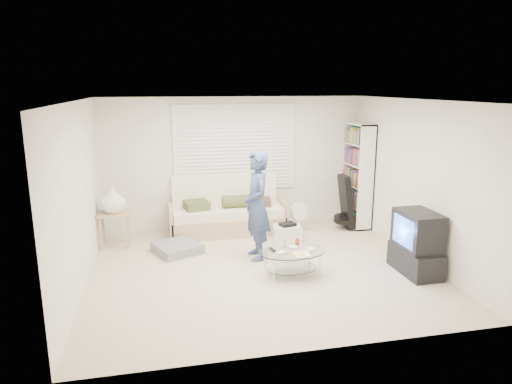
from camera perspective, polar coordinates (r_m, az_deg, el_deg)
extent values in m
plane|color=#C1B096|center=(7.00, 0.56, -9.54)|extent=(5.00, 5.00, 0.00)
cube|color=white|center=(8.78, -2.66, 3.66)|extent=(5.00, 0.02, 2.50)
cube|color=white|center=(4.53, 6.89, -5.65)|extent=(5.00, 0.02, 2.50)
cube|color=white|center=(6.55, -21.28, -0.55)|extent=(0.02, 4.50, 2.50)
cube|color=white|center=(7.56, 19.41, 1.35)|extent=(0.02, 4.50, 2.50)
cube|color=white|center=(6.46, 0.61, 11.38)|extent=(5.00, 4.50, 0.02)
cube|color=white|center=(8.71, -2.64, 5.58)|extent=(2.32, 0.06, 1.62)
cube|color=black|center=(8.69, -2.63, 5.56)|extent=(2.20, 0.01, 1.50)
cube|color=silver|center=(8.67, -2.60, 5.54)|extent=(2.16, 0.04, 1.50)
cube|color=silver|center=(8.69, -2.62, 5.56)|extent=(2.32, 0.08, 1.62)
cube|color=tan|center=(8.60, -3.56, -3.99)|extent=(2.09, 0.84, 0.33)
cube|color=#F5EDCD|center=(8.51, -3.56, -2.41)|extent=(2.01, 0.77, 0.17)
cube|color=#F5EDCD|center=(8.77, -3.94, 0.17)|extent=(2.01, 0.23, 0.64)
cube|color=tan|center=(8.48, -10.59, -3.56)|extent=(0.06, 0.84, 0.59)
cube|color=tan|center=(8.77, 3.20, -2.78)|extent=(0.06, 0.84, 0.59)
cube|color=#4A4B29|center=(8.37, -7.44, -1.64)|extent=(0.50, 0.50, 0.15)
cylinder|color=#4A4B29|center=(8.42, -2.47, -1.16)|extent=(0.52, 0.23, 0.23)
cube|color=#3F2B1F|center=(8.58, 0.57, -1.24)|extent=(0.44, 0.44, 0.13)
cube|color=slate|center=(7.72, -9.83, -6.91)|extent=(0.88, 0.88, 0.15)
cube|color=tan|center=(8.12, -17.35, -2.57)|extent=(0.53, 0.42, 0.04)
cube|color=tan|center=(8.08, -18.80, -4.96)|extent=(0.04, 0.04, 0.57)
cube|color=tan|center=(8.03, -15.80, -4.84)|extent=(0.04, 0.04, 0.57)
cube|color=tan|center=(8.38, -18.56, -4.29)|extent=(0.04, 0.04, 0.57)
cube|color=tan|center=(8.34, -15.67, -4.17)|extent=(0.04, 0.04, 0.57)
imported|color=white|center=(8.06, -17.47, -0.91)|extent=(0.43, 0.43, 0.44)
cube|color=white|center=(9.07, 12.55, 2.08)|extent=(0.32, 0.85, 2.01)
cube|color=black|center=(8.85, 11.21, -1.20)|extent=(0.26, 0.37, 1.04)
cylinder|color=black|center=(8.93, 10.88, -3.35)|extent=(0.37, 0.38, 0.15)
cylinder|color=white|center=(8.69, 5.34, -4.89)|extent=(0.24, 0.24, 0.03)
cylinder|color=white|center=(8.65, 5.36, -3.94)|extent=(0.03, 0.03, 0.30)
cylinder|color=white|center=(8.58, 5.40, -2.37)|extent=(0.36, 0.22, 0.35)
cylinder|color=white|center=(8.58, 5.40, -2.37)|extent=(0.10, 0.08, 0.09)
cube|color=white|center=(8.12, 3.95, -5.19)|extent=(0.53, 0.40, 0.29)
cube|color=black|center=(8.07, 3.96, -4.05)|extent=(0.32, 0.26, 0.05)
cube|color=black|center=(7.18, 19.29, -8.07)|extent=(0.46, 0.86, 0.38)
cube|color=black|center=(7.03, 19.58, -4.53)|extent=(0.48, 0.71, 0.55)
cube|color=#5F8EFF|center=(6.92, 17.98, -4.70)|extent=(0.02, 0.55, 0.42)
ellipsoid|color=silver|center=(6.65, 4.61, -7.45)|extent=(1.04, 0.69, 0.02)
ellipsoid|color=silver|center=(6.74, 4.57, -9.48)|extent=(0.79, 0.53, 0.01)
cylinder|color=silver|center=(6.44, 2.25, -9.97)|extent=(0.03, 0.03, 0.35)
cylinder|color=silver|center=(6.67, 8.01, -9.26)|extent=(0.03, 0.03, 0.35)
cylinder|color=silver|center=(6.79, 1.22, -8.69)|extent=(0.03, 0.03, 0.35)
cylinder|color=silver|center=(7.01, 6.72, -8.08)|extent=(0.03, 0.03, 0.35)
cube|color=white|center=(6.51, 3.16, -7.63)|extent=(0.16, 0.13, 0.04)
cube|color=white|center=(6.73, 4.72, -6.94)|extent=(0.16, 0.14, 0.04)
cube|color=white|center=(6.69, 6.82, -7.14)|extent=(0.14, 0.16, 0.04)
cylinder|color=silver|center=(6.75, 3.56, -6.54)|extent=(0.06, 0.06, 0.11)
cylinder|color=#C43B29|center=(6.83, 5.19, -6.28)|extent=(0.06, 0.06, 0.12)
cube|color=black|center=(6.66, 2.06, -7.20)|extent=(0.07, 0.16, 0.02)
cube|color=white|center=(6.53, 5.87, -7.75)|extent=(0.24, 0.30, 0.01)
cube|color=#E8BE6C|center=(6.50, 5.55, -7.78)|extent=(0.22, 0.27, 0.01)
imported|color=navy|center=(7.14, 0.08, -1.73)|extent=(0.45, 0.65, 1.73)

